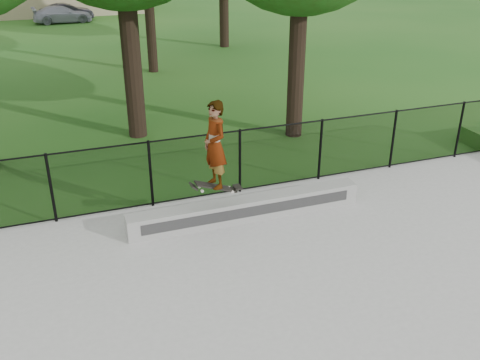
# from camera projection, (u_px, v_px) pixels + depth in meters

# --- Properties ---
(grind_ledge) EXTENTS (4.93, 0.40, 0.44)m
(grind_ledge) POSITION_uv_depth(u_px,v_px,m) (247.00, 208.00, 10.97)
(grind_ledge) COLOR #9B9B97
(grind_ledge) RESTS_ON concrete_slab
(car_b) EXTENTS (3.07, 1.44, 1.08)m
(car_b) POSITION_uv_depth(u_px,v_px,m) (67.00, 12.00, 34.90)
(car_b) COLOR black
(car_b) RESTS_ON ground
(car_c) EXTENTS (3.42, 1.70, 1.05)m
(car_c) POSITION_uv_depth(u_px,v_px,m) (62.00, 14.00, 34.11)
(car_c) COLOR #9C9FB1
(car_c) RESTS_ON ground
(skater_airborne) EXTENTS (0.80, 0.67, 1.89)m
(skater_airborne) POSITION_uv_depth(u_px,v_px,m) (215.00, 146.00, 9.84)
(skater_airborne) COLOR black
(skater_airborne) RESTS_ON ground
(chainlink_fence) EXTENTS (16.06, 0.06, 1.50)m
(chainlink_fence) POSITION_uv_depth(u_px,v_px,m) (240.00, 161.00, 11.86)
(chainlink_fence) COLOR black
(chainlink_fence) RESTS_ON concrete_slab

